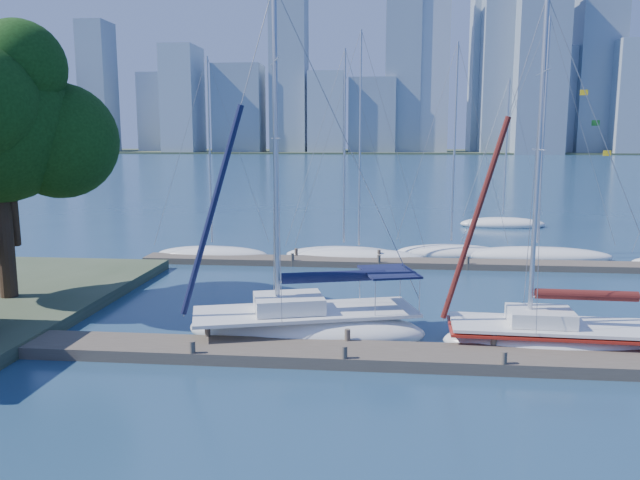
# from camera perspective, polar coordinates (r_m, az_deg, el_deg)

# --- Properties ---
(ground) EXTENTS (700.00, 700.00, 0.00)m
(ground) POSITION_cam_1_polar(r_m,az_deg,el_deg) (21.35, 2.37, -10.93)
(ground) COLOR #18304D
(ground) RESTS_ON ground
(near_dock) EXTENTS (26.00, 2.00, 0.40)m
(near_dock) POSITION_cam_1_polar(r_m,az_deg,el_deg) (21.28, 2.38, -10.43)
(near_dock) COLOR #4D4238
(near_dock) RESTS_ON ground
(far_dock) EXTENTS (30.00, 1.80, 0.36)m
(far_dock) POSITION_cam_1_polar(r_m,az_deg,el_deg) (36.72, 6.96, -2.08)
(far_dock) COLOR #4D4238
(far_dock) RESTS_ON ground
(far_shore) EXTENTS (800.00, 100.00, 1.50)m
(far_shore) POSITION_cam_1_polar(r_m,az_deg,el_deg) (340.08, 5.56, 8.00)
(far_shore) COLOR #38472D
(far_shore) RESTS_ON ground
(sailboat_navy) EXTENTS (9.35, 5.22, 13.17)m
(sailboat_navy) POSITION_cam_1_polar(r_m,az_deg,el_deg) (23.37, -1.35, -6.59)
(sailboat_navy) COLOR silver
(sailboat_navy) RESTS_ON ground
(sailboat_maroon) EXTENTS (7.90, 2.85, 12.51)m
(sailboat_maroon) POSITION_cam_1_polar(r_m,az_deg,el_deg) (23.55, 20.74, -7.01)
(sailboat_maroon) COLOR silver
(sailboat_maroon) RESTS_ON ground
(bg_boat_0) EXTENTS (7.36, 3.77, 12.52)m
(bg_boat_0) POSITION_cam_1_polar(r_m,az_deg,el_deg) (39.40, -9.79, -1.25)
(bg_boat_0) COLOR silver
(bg_boat_0) RESTS_ON ground
(bg_boat_1) EXTENTS (7.51, 3.71, 12.96)m
(bg_boat_1) POSITION_cam_1_polar(r_m,az_deg,el_deg) (38.69, 2.18, -1.31)
(bg_boat_1) COLOR silver
(bg_boat_1) RESTS_ON ground
(bg_boat_2) EXTENTS (7.94, 2.27, 13.90)m
(bg_boat_2) POSITION_cam_1_polar(r_m,az_deg,el_deg) (38.14, 3.58, -1.49)
(bg_boat_2) COLOR silver
(bg_boat_2) RESTS_ON ground
(bg_boat_3) EXTENTS (7.06, 2.91, 13.45)m
(bg_boat_3) POSITION_cam_1_polar(r_m,az_deg,el_deg) (40.17, 11.88, -1.09)
(bg_boat_3) COLOR silver
(bg_boat_3) RESTS_ON ground
(bg_boat_4) EXTENTS (9.19, 2.68, 14.74)m
(bg_boat_4) POSITION_cam_1_polar(r_m,az_deg,el_deg) (40.54, 19.18, -1.32)
(bg_boat_4) COLOR silver
(bg_boat_4) RESTS_ON ground
(bg_boat_7) EXTENTS (7.41, 3.99, 12.58)m
(bg_boat_7) POSITION_cam_1_polar(r_m,az_deg,el_deg) (54.73, 16.36, 1.46)
(bg_boat_7) COLOR silver
(bg_boat_7) RESTS_ON ground
(skyline) EXTENTS (503.56, 51.31, 105.37)m
(skyline) POSITION_cam_1_polar(r_m,az_deg,el_deg) (312.26, 9.73, 14.01)
(skyline) COLOR #8298A8
(skyline) RESTS_ON ground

